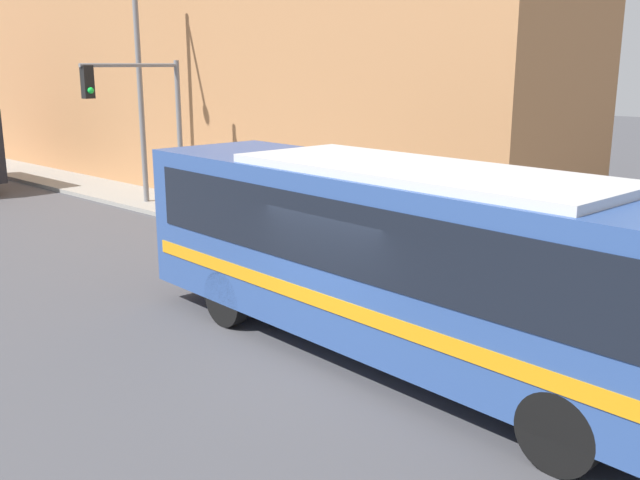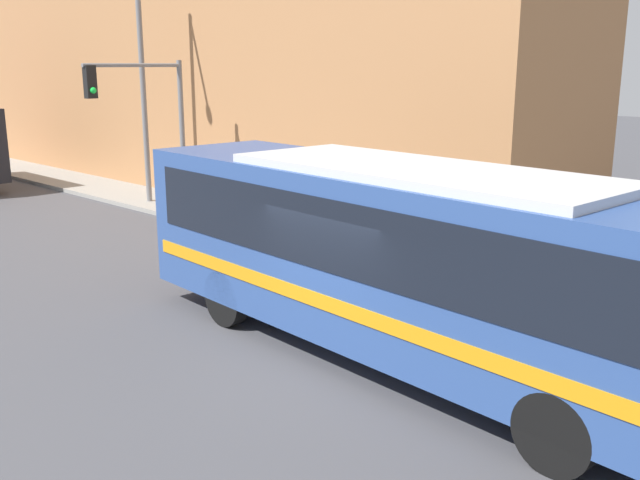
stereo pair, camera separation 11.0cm
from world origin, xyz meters
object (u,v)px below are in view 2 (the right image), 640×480
(street_lamp, at_px, (132,58))
(pedestrian_near_corner, at_px, (259,191))
(pedestrian_mid_block, at_px, (269,196))
(fire_hydrant, at_px, (315,230))
(city_bus, at_px, (416,254))
(traffic_light_pole, at_px, (148,109))
(parking_meter, at_px, (213,192))

(street_lamp, relative_size, pedestrian_near_corner, 4.36)
(pedestrian_near_corner, relative_size, pedestrian_mid_block, 1.16)
(fire_hydrant, relative_size, street_lamp, 0.08)
(city_bus, distance_m, street_lamp, 15.47)
(city_bus, xyz_separation_m, traffic_light_pole, (3.32, 12.34, 1.52))
(fire_hydrant, bearing_deg, pedestrian_mid_block, 74.11)
(street_lamp, bearing_deg, parking_meter, -88.47)
(pedestrian_near_corner, distance_m, pedestrian_mid_block, 0.36)
(parking_meter, bearing_deg, pedestrian_near_corner, -66.64)
(traffic_light_pole, bearing_deg, pedestrian_mid_block, -61.98)
(traffic_light_pole, xyz_separation_m, pedestrian_mid_block, (1.78, -3.35, -2.43))
(traffic_light_pole, relative_size, pedestrian_near_corner, 2.53)
(city_bus, relative_size, pedestrian_near_corner, 6.23)
(parking_meter, distance_m, street_lamp, 5.50)
(parking_meter, bearing_deg, city_bus, -112.18)
(pedestrian_near_corner, xyz_separation_m, pedestrian_mid_block, (0.12, -0.31, -0.14))
(city_bus, relative_size, parking_meter, 9.63)
(traffic_light_pole, bearing_deg, fire_hydrant, -79.96)
(fire_hydrant, xyz_separation_m, parking_meter, (-0.00, 4.30, 0.48))
(pedestrian_near_corner, bearing_deg, pedestrian_mid_block, -68.71)
(city_bus, height_order, street_lamp, street_lamp)
(city_bus, xyz_separation_m, fire_hydrant, (4.37, 6.41, -1.38))
(traffic_light_pole, xyz_separation_m, parking_meter, (1.05, -1.62, -2.43))
(parking_meter, bearing_deg, fire_hydrant, -90.00)
(city_bus, distance_m, pedestrian_mid_block, 10.38)
(traffic_light_pole, distance_m, pedestrian_near_corner, 4.15)
(traffic_light_pole, height_order, pedestrian_near_corner, traffic_light_pole)
(fire_hydrant, bearing_deg, pedestrian_near_corner, 77.99)
(city_bus, height_order, traffic_light_pole, traffic_light_pole)
(street_lamp, distance_m, pedestrian_near_corner, 6.53)
(pedestrian_mid_block, bearing_deg, city_bus, -119.59)
(city_bus, distance_m, parking_meter, 11.61)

